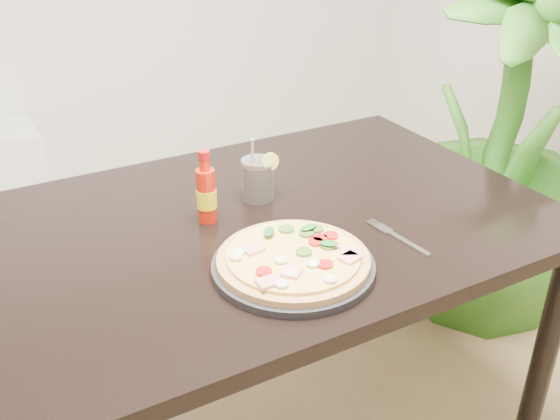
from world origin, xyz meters
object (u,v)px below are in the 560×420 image
cola_cup (258,180)px  fork (396,236)px  houseplant (503,141)px  pizza (294,258)px  plate (293,266)px  dining_table (256,249)px  hot_sauce_bottle (206,194)px

cola_cup → fork: cola_cup is taller
houseplant → pizza: bearing=-157.4°
plate → cola_cup: bearing=75.3°
cola_cup → dining_table: bearing=-120.5°
pizza → fork: size_ratio=1.66×
plate → hot_sauce_bottle: bearing=104.5°
houseplant → fork: bearing=-151.3°
houseplant → cola_cup: bearing=-172.3°
hot_sauce_bottle → cola_cup: (0.16, 0.05, -0.02)m
pizza → cola_cup: bearing=75.4°
hot_sauce_bottle → houseplant: (1.18, 0.18, -0.16)m
plate → fork: 0.27m
houseplant → plate: bearing=-157.4°
hot_sauce_bottle → dining_table: bearing=-25.6°
plate → hot_sauce_bottle: size_ratio=1.91×
hot_sauce_bottle → fork: bearing=-39.3°
hot_sauce_bottle → fork: 0.44m
pizza → hot_sauce_bottle: size_ratio=1.78×
dining_table → houseplant: size_ratio=1.06×
fork → pizza: bearing=174.1°
plate → houseplant: (1.11, 0.46, -0.10)m
pizza → houseplant: size_ratio=0.24×
pizza → cola_cup: 0.33m
hot_sauce_bottle → fork: (0.34, -0.28, -0.07)m
cola_cup → fork: (0.18, -0.32, -0.05)m
fork → houseplant: (0.84, 0.46, -0.09)m
dining_table → hot_sauce_bottle: (-0.10, 0.05, 0.15)m
plate → pizza: (0.00, -0.00, 0.02)m
dining_table → hot_sauce_bottle: size_ratio=7.96×
cola_cup → houseplant: 1.04m
plate → pizza: size_ratio=1.07×
plate → fork: plate is taller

